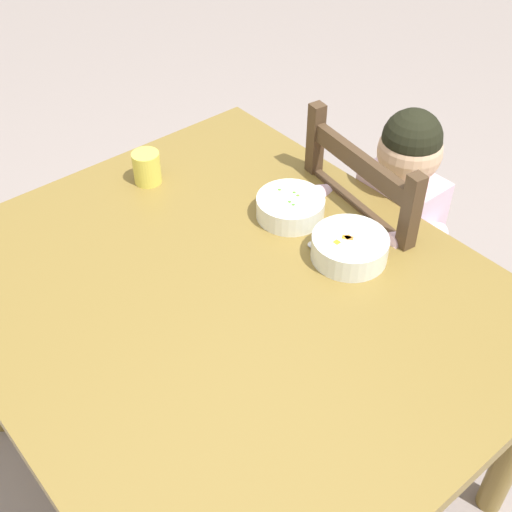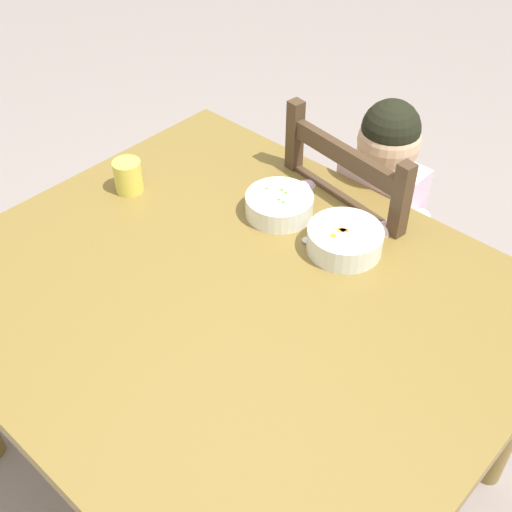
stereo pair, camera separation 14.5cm
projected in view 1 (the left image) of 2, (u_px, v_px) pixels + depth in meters
name	position (u px, v px, depth m)	size (l,w,h in m)	color
ground_plane	(234.00, 460.00, 1.97)	(8.00, 8.00, 0.00)	gray
dining_table	(228.00, 316.00, 1.56)	(1.28, 1.08, 0.71)	olive
dining_chair	(383.00, 263.00, 1.97)	(0.47, 0.47, 0.91)	#493422
child_figure	(392.00, 217.00, 1.85)	(0.32, 0.31, 0.94)	silver
bowl_of_peas	(290.00, 206.00, 1.69)	(0.17, 0.17, 0.06)	white
bowl_of_carrots	(350.00, 247.00, 1.57)	(0.18, 0.18, 0.06)	white
spoon	(325.00, 246.00, 1.61)	(0.12, 0.10, 0.01)	silver
drinking_cup	(147.00, 168.00, 1.79)	(0.07, 0.07, 0.09)	#DFD24F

